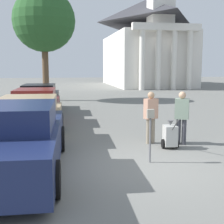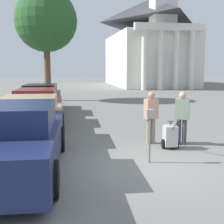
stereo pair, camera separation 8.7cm
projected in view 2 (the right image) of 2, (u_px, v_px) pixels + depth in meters
The scene contains 11 objects.
ground_plane at pixel (147, 167), 7.57m from camera, with size 120.00×120.00×0.00m, color slate.
parked_car_navy at pixel (17, 140), 7.13m from camera, with size 2.22×5.32×1.59m.
parked_car_tan at pixel (30, 120), 10.22m from camera, with size 2.25×4.93×1.46m.
parked_car_maroon at pixel (37, 107), 13.38m from camera, with size 2.12×5.01×1.47m.
parked_car_black at pixel (41, 99), 16.31m from camera, with size 2.09×5.32×1.49m.
parking_meter at pixel (150, 126), 7.77m from camera, with size 0.18×0.09×1.36m.
person_worker at pixel (151, 114), 9.73m from camera, with size 0.47×0.36×1.64m.
person_supervisor at pixel (182, 115), 9.58m from camera, with size 0.47×0.39×1.65m.
equipment_cart at pixel (170, 136), 9.21m from camera, with size 0.49×1.00×1.00m.
church at pixel (148, 39), 38.66m from camera, with size 8.60×16.09×22.83m.
shade_tree at pixel (46, 21), 21.41m from camera, with size 4.29×4.29×7.68m.
Camera 2 is at (-2.01, -7.06, 2.42)m, focal length 50.00 mm.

